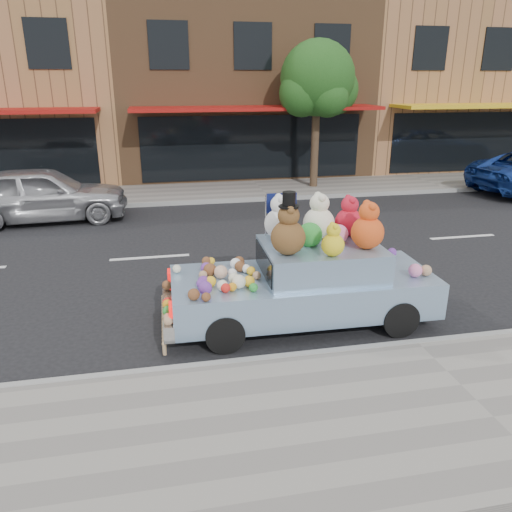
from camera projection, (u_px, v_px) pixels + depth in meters
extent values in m
plane|color=black|center=(316.00, 247.00, 12.26)|extent=(120.00, 120.00, 0.00)
cube|color=gray|center=(476.00, 404.00, 6.24)|extent=(60.00, 3.00, 0.12)
cube|color=gray|center=(261.00, 190.00, 18.24)|extent=(60.00, 3.00, 0.12)
cube|color=gray|center=(416.00, 345.00, 7.62)|extent=(60.00, 0.12, 0.13)
cube|color=gray|center=(270.00, 199.00, 16.85)|extent=(60.00, 0.12, 0.13)
cube|color=black|center=(47.00, 44.00, 16.64)|extent=(1.40, 0.06, 1.60)
cube|color=brown|center=(236.00, 88.00, 22.16)|extent=(10.00, 8.00, 7.00)
cube|color=black|center=(253.00, 148.00, 19.16)|extent=(8.50, 0.06, 2.40)
cube|color=maroon|center=(258.00, 108.00, 17.84)|extent=(9.00, 1.80, 0.12)
cube|color=black|center=(169.00, 45.00, 17.39)|extent=(1.40, 0.06, 1.60)
cube|color=black|center=(253.00, 46.00, 17.95)|extent=(1.40, 0.06, 1.60)
cube|color=black|center=(332.00, 47.00, 18.51)|extent=(1.40, 0.06, 1.60)
cube|color=#986440|center=(440.00, 87.00, 24.03)|extent=(10.00, 8.00, 7.00)
cube|color=#332D2B|center=(450.00, 3.00, 22.80)|extent=(10.00, 8.00, 0.30)
cube|color=black|center=(485.00, 141.00, 21.02)|extent=(8.50, 0.06, 2.40)
cube|color=gold|center=(505.00, 105.00, 19.71)|extent=(9.00, 1.80, 0.12)
cube|color=black|center=(430.00, 48.00, 19.25)|extent=(1.40, 0.06, 1.60)
cube|color=black|center=(499.00, 49.00, 19.81)|extent=(1.40, 0.06, 1.60)
cylinder|color=#38281C|center=(315.00, 146.00, 18.10)|extent=(0.28, 0.28, 3.20)
sphere|color=#163E11|center=(317.00, 78.00, 17.32)|extent=(2.60, 2.60, 2.60)
sphere|color=#163E11|center=(333.00, 90.00, 17.86)|extent=(1.80, 1.80, 1.80)
sphere|color=#163E11|center=(302.00, 93.00, 17.19)|extent=(1.60, 1.60, 1.60)
sphere|color=#163E11|center=(328.00, 97.00, 17.00)|extent=(1.40, 1.40, 1.40)
sphere|color=#163E11|center=(304.00, 87.00, 17.92)|extent=(1.60, 1.60, 1.60)
imported|color=#B3B4B8|center=(42.00, 194.00, 14.21)|extent=(4.77, 2.16, 1.59)
cylinder|color=black|center=(400.00, 319.00, 7.93)|extent=(0.60, 0.21, 0.60)
cylinder|color=black|center=(363.00, 282.00, 9.38)|extent=(0.60, 0.21, 0.60)
cylinder|color=black|center=(225.00, 334.00, 7.46)|extent=(0.60, 0.21, 0.60)
cylinder|color=black|center=(214.00, 292.00, 8.90)|extent=(0.60, 0.21, 0.60)
cube|color=#7F9EBE|center=(302.00, 291.00, 8.33)|extent=(4.33, 1.78, 0.60)
cube|color=#7F9EBE|center=(321.00, 259.00, 8.20)|extent=(1.93, 1.54, 0.50)
cube|color=silver|center=(168.00, 310.00, 8.01)|extent=(0.20, 1.78, 0.26)
cube|color=red|center=(171.00, 309.00, 7.28)|extent=(0.07, 0.28, 0.16)
cube|color=red|center=(169.00, 275.00, 8.54)|extent=(0.07, 0.28, 0.16)
cube|color=black|center=(264.00, 263.00, 8.04)|extent=(0.07, 1.30, 0.40)
sphere|color=#573719|center=(288.00, 237.00, 7.59)|extent=(0.54, 0.54, 0.54)
sphere|color=#573719|center=(289.00, 216.00, 7.47)|extent=(0.33, 0.33, 0.33)
sphere|color=#573719|center=(291.00, 210.00, 7.33)|extent=(0.13, 0.13, 0.13)
sphere|color=#573719|center=(287.00, 207.00, 7.55)|extent=(0.13, 0.13, 0.13)
cylinder|color=black|center=(289.00, 206.00, 7.43)|extent=(0.32, 0.32, 0.02)
cylinder|color=black|center=(289.00, 199.00, 7.39)|extent=(0.20, 0.20, 0.22)
sphere|color=beige|center=(319.00, 223.00, 8.36)|extent=(0.53, 0.53, 0.53)
sphere|color=beige|center=(320.00, 203.00, 8.24)|extent=(0.33, 0.33, 0.33)
sphere|color=beige|center=(322.00, 198.00, 8.10)|extent=(0.13, 0.13, 0.13)
sphere|color=beige|center=(318.00, 195.00, 8.31)|extent=(0.13, 0.13, 0.13)
sphere|color=#CF4213|center=(367.00, 233.00, 7.86)|extent=(0.52, 0.52, 0.52)
sphere|color=#CF4213|center=(369.00, 212.00, 7.75)|extent=(0.32, 0.32, 0.32)
sphere|color=#CF4213|center=(373.00, 207.00, 7.61)|extent=(0.12, 0.12, 0.12)
sphere|color=#CF4213|center=(367.00, 204.00, 7.81)|extent=(0.12, 0.12, 0.12)
sphere|color=#AF1226|center=(349.00, 222.00, 8.51)|extent=(0.48, 0.48, 0.48)
sphere|color=#AF1226|center=(350.00, 205.00, 8.40)|extent=(0.30, 0.30, 0.30)
sphere|color=#AF1226|center=(353.00, 201.00, 8.28)|extent=(0.11, 0.11, 0.11)
sphere|color=#AF1226|center=(348.00, 198.00, 8.47)|extent=(0.11, 0.11, 0.11)
sphere|color=silver|center=(280.00, 224.00, 8.34)|extent=(0.51, 0.51, 0.51)
sphere|color=silver|center=(280.00, 205.00, 8.23)|extent=(0.32, 0.32, 0.32)
sphere|color=silver|center=(282.00, 200.00, 8.09)|extent=(0.12, 0.12, 0.12)
sphere|color=silver|center=(278.00, 197.00, 8.30)|extent=(0.12, 0.12, 0.12)
sphere|color=gold|center=(333.00, 245.00, 7.55)|extent=(0.35, 0.35, 0.35)
sphere|color=gold|center=(334.00, 230.00, 7.47)|extent=(0.22, 0.22, 0.22)
sphere|color=gold|center=(336.00, 227.00, 7.37)|extent=(0.08, 0.08, 0.08)
sphere|color=gold|center=(332.00, 224.00, 7.52)|extent=(0.08, 0.08, 0.08)
sphere|color=#24852B|center=(310.00, 235.00, 8.02)|extent=(0.40, 0.40, 0.40)
sphere|color=#D36996|center=(338.00, 234.00, 8.16)|extent=(0.32, 0.32, 0.32)
sphere|color=#9B7455|center=(203.00, 275.00, 8.03)|extent=(0.14, 0.14, 0.14)
sphere|color=#5E2B84|center=(201.00, 284.00, 7.68)|extent=(0.14, 0.14, 0.14)
sphere|color=brown|center=(206.00, 297.00, 7.22)|extent=(0.14, 0.14, 0.14)
sphere|color=beige|center=(177.00, 269.00, 8.28)|extent=(0.14, 0.14, 0.14)
sphere|color=red|center=(225.00, 288.00, 7.51)|extent=(0.15, 0.15, 0.15)
sphere|color=beige|center=(234.00, 278.00, 7.84)|extent=(0.17, 0.17, 0.17)
sphere|color=orange|center=(211.00, 281.00, 7.72)|extent=(0.17, 0.17, 0.17)
sphere|color=#C77D12|center=(232.00, 287.00, 7.57)|extent=(0.14, 0.14, 0.14)
sphere|color=brown|center=(240.00, 266.00, 8.32)|extent=(0.19, 0.19, 0.19)
sphere|color=#5E2B84|center=(205.00, 288.00, 7.44)|extent=(0.21, 0.21, 0.21)
sphere|color=white|center=(246.00, 269.00, 8.28)|extent=(0.15, 0.15, 0.15)
sphere|color=orange|center=(249.00, 281.00, 7.72)|extent=(0.18, 0.18, 0.18)
sphere|color=brown|center=(210.00, 270.00, 8.14)|extent=(0.22, 0.22, 0.22)
sphere|color=beige|center=(222.00, 285.00, 7.57)|extent=(0.17, 0.17, 0.17)
sphere|color=#24852B|center=(253.00, 287.00, 7.55)|extent=(0.14, 0.14, 0.14)
sphere|color=beige|center=(239.00, 282.00, 7.65)|extent=(0.22, 0.22, 0.22)
sphere|color=white|center=(232.00, 273.00, 8.08)|extent=(0.15, 0.15, 0.15)
sphere|color=#9B7455|center=(257.00, 275.00, 8.01)|extent=(0.14, 0.14, 0.14)
sphere|color=orange|center=(251.00, 271.00, 8.18)|extent=(0.15, 0.15, 0.15)
sphere|color=white|center=(236.00, 264.00, 8.43)|extent=(0.19, 0.19, 0.19)
sphere|color=brown|center=(206.00, 261.00, 8.60)|extent=(0.16, 0.16, 0.16)
sphere|color=brown|center=(239.00, 262.00, 8.53)|extent=(0.19, 0.19, 0.19)
sphere|color=orange|center=(211.00, 261.00, 8.64)|extent=(0.13, 0.13, 0.13)
sphere|color=brown|center=(194.00, 294.00, 7.25)|extent=(0.18, 0.18, 0.18)
sphere|color=#5E2B84|center=(206.00, 268.00, 8.24)|extent=(0.19, 0.19, 0.19)
sphere|color=#5E2B84|center=(203.00, 281.00, 7.71)|extent=(0.18, 0.18, 0.18)
sphere|color=#D8A88C|center=(221.00, 272.00, 8.01)|extent=(0.22, 0.22, 0.22)
sphere|color=red|center=(168.00, 303.00, 7.76)|extent=(0.16, 0.16, 0.16)
sphere|color=#9B7455|center=(168.00, 321.00, 7.21)|extent=(0.14, 0.14, 0.14)
sphere|color=#24852B|center=(168.00, 311.00, 7.48)|extent=(0.16, 0.16, 0.16)
sphere|color=#9B7455|center=(168.00, 318.00, 7.29)|extent=(0.14, 0.14, 0.14)
sphere|color=brown|center=(167.00, 285.00, 8.41)|extent=(0.16, 0.16, 0.16)
sphere|color=#C77D12|center=(168.00, 305.00, 7.69)|extent=(0.16, 0.16, 0.16)
sphere|color=brown|center=(168.00, 300.00, 7.88)|extent=(0.12, 0.12, 0.12)
sphere|color=#5E2B84|center=(392.00, 252.00, 9.03)|extent=(0.16, 0.16, 0.16)
sphere|color=#D36996|center=(415.00, 270.00, 8.10)|extent=(0.22, 0.22, 0.22)
sphere|color=#9B7455|center=(426.00, 270.00, 8.15)|extent=(0.18, 0.18, 0.18)
sphere|color=#D36996|center=(387.00, 269.00, 8.25)|extent=(0.16, 0.16, 0.16)
cylinder|color=#997A54|center=(164.00, 350.00, 7.29)|extent=(0.06, 0.06, 0.17)
sphere|color=#997A54|center=(164.00, 344.00, 7.25)|extent=(0.07, 0.07, 0.07)
cylinder|color=#997A54|center=(164.00, 346.00, 7.39)|extent=(0.06, 0.06, 0.17)
sphere|color=#997A54|center=(164.00, 340.00, 7.35)|extent=(0.07, 0.07, 0.07)
cylinder|color=#997A54|center=(164.00, 342.00, 7.48)|extent=(0.06, 0.06, 0.17)
sphere|color=#997A54|center=(164.00, 337.00, 7.45)|extent=(0.07, 0.07, 0.07)
cylinder|color=#997A54|center=(164.00, 339.00, 7.58)|extent=(0.06, 0.06, 0.17)
sphere|color=#997A54|center=(164.00, 333.00, 7.55)|extent=(0.07, 0.07, 0.07)
cylinder|color=#997A54|center=(164.00, 336.00, 7.68)|extent=(0.06, 0.06, 0.17)
sphere|color=#997A54|center=(164.00, 330.00, 7.65)|extent=(0.07, 0.07, 0.07)
cylinder|color=#997A54|center=(164.00, 332.00, 7.78)|extent=(0.06, 0.06, 0.17)
sphere|color=#997A54|center=(164.00, 327.00, 7.75)|extent=(0.07, 0.07, 0.07)
cylinder|color=#997A54|center=(164.00, 329.00, 7.88)|extent=(0.06, 0.06, 0.17)
sphere|color=#997A54|center=(164.00, 324.00, 7.85)|extent=(0.07, 0.07, 0.07)
cylinder|color=#997A54|center=(164.00, 326.00, 7.98)|extent=(0.06, 0.06, 0.17)
sphere|color=#997A54|center=(164.00, 321.00, 7.94)|extent=(0.07, 0.07, 0.07)
cylinder|color=#997A54|center=(164.00, 323.00, 8.07)|extent=(0.06, 0.06, 0.17)
sphere|color=#997A54|center=(164.00, 318.00, 8.04)|extent=(0.07, 0.07, 0.07)
cylinder|color=#997A54|center=(164.00, 320.00, 8.17)|extent=(0.06, 0.06, 0.17)
sphere|color=#997A54|center=(164.00, 315.00, 8.14)|extent=(0.07, 0.07, 0.07)
cylinder|color=#997A54|center=(164.00, 317.00, 8.27)|extent=(0.06, 0.06, 0.17)
sphere|color=#997A54|center=(164.00, 312.00, 8.24)|extent=(0.07, 0.07, 0.07)
cylinder|color=#997A54|center=(164.00, 314.00, 8.37)|extent=(0.06, 0.06, 0.17)
sphere|color=#997A54|center=(164.00, 309.00, 8.34)|extent=(0.07, 0.07, 0.07)
cylinder|color=#997A54|center=(164.00, 312.00, 8.47)|extent=(0.06, 0.06, 0.17)
sphere|color=#997A54|center=(163.00, 307.00, 8.44)|extent=(0.07, 0.07, 0.07)
cylinder|color=#997A54|center=(164.00, 309.00, 8.57)|extent=(0.06, 0.06, 0.17)
sphere|color=#997A54|center=(163.00, 304.00, 8.53)|extent=(0.07, 0.07, 0.07)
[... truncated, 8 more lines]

